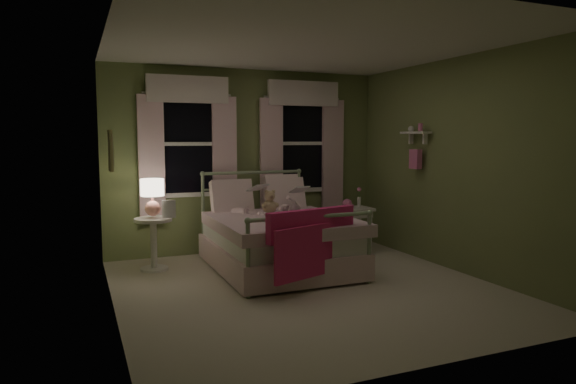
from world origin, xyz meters
name	(u,v)px	position (x,y,z in m)	size (l,w,h in m)	color
room_shell	(308,169)	(0.00, 0.00, 1.30)	(4.20, 4.20, 4.20)	beige
bed	(278,239)	(0.01, 0.89, 0.38)	(1.58, 2.04, 1.18)	white
pink_throw	(313,235)	(0.00, -0.12, 0.61)	(1.09, 0.45, 0.71)	#D92A6E
child_left	(245,190)	(-0.28, 1.33, 0.97)	(0.29, 0.19, 0.79)	#F7D1DD
child_right	(285,188)	(0.28, 1.33, 0.97)	(0.39, 0.30, 0.79)	#F7D1DD
book_left	(251,192)	(-0.28, 1.08, 0.96)	(0.20, 0.27, 0.03)	beige
book_right	(293,193)	(0.28, 1.08, 0.92)	(0.20, 0.27, 0.02)	beige
teddy_bear	(270,203)	(0.00, 1.17, 0.79)	(0.23, 0.19, 0.31)	tan
nightstand_left	(154,237)	(-1.43, 1.44, 0.42)	(0.46, 0.46, 0.65)	white
table_lamp	(152,193)	(-1.43, 1.44, 0.95)	(0.29, 0.29, 0.46)	#FAA093
book_nightstand	(162,218)	(-1.33, 1.36, 0.66)	(0.16, 0.22, 0.02)	beige
nightstand_right	(353,215)	(1.32, 1.32, 0.55)	(0.50, 0.40, 0.64)	white
pink_toy	(347,204)	(1.22, 1.31, 0.71)	(0.14, 0.19, 0.14)	pink
bud_vase	(359,197)	(1.44, 1.37, 0.79)	(0.06, 0.06, 0.28)	white
window_left	(188,139)	(-0.85, 2.03, 1.62)	(1.34, 0.13, 1.96)	black
window_right	(303,139)	(0.85, 2.03, 1.62)	(1.34, 0.13, 1.96)	black
wall_shelf	(416,146)	(1.90, 0.70, 1.52)	(0.15, 0.50, 0.60)	white
framed_picture	(111,151)	(-1.95, 0.60, 1.50)	(0.03, 0.32, 0.42)	beige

